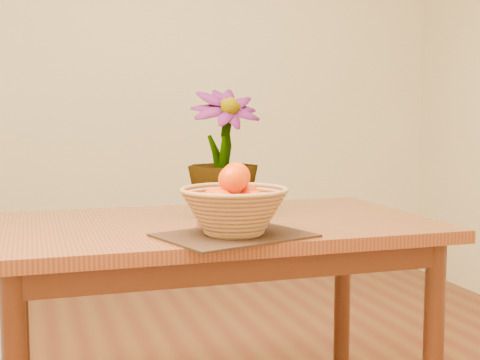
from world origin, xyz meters
name	(u,v)px	position (x,y,z in m)	size (l,w,h in m)	color
wall_back	(127,69)	(0.00, 2.25, 1.35)	(4.00, 0.02, 2.70)	#F9EDBD
table	(215,248)	(0.00, 0.30, 0.66)	(1.40, 0.80, 0.75)	brown
placemat	(234,235)	(-0.02, 0.03, 0.75)	(0.40, 0.30, 0.01)	#371F14
wicker_basket	(234,213)	(-0.02, 0.03, 0.82)	(0.31, 0.31, 0.13)	#B57A4B
orange_pile	(234,195)	(-0.02, 0.03, 0.87)	(0.19, 0.18, 0.15)	#EE2F03
potted_plant	(223,153)	(0.05, 0.38, 0.97)	(0.24, 0.24, 0.43)	#214D16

